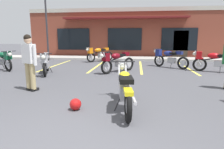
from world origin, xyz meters
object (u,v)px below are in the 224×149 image
at_px(motorcycle_black_cruiser, 2,60).
at_px(person_in_black_shirt, 29,59).
at_px(motorcycle_red_sportbike, 46,62).
at_px(motorcycle_silver_naked, 169,58).
at_px(motorcycle_green_cafe_racer, 214,61).
at_px(helmet_on_pavement, 76,104).
at_px(motorcycle_foreground_classic, 125,88).
at_px(parking_lot_lamp_post, 45,12).
at_px(motorcycle_blue_standard, 99,54).
at_px(motorcycle_orange_scrambler, 117,61).

distance_m(motorcycle_black_cruiser, person_in_black_shirt, 4.80).
relative_size(motorcycle_red_sportbike, motorcycle_silver_naked, 1.17).
bearing_deg(motorcycle_green_cafe_racer, person_in_black_shirt, -148.26).
distance_m(motorcycle_red_sportbike, person_in_black_shirt, 2.82).
bearing_deg(helmet_on_pavement, motorcycle_foreground_classic, 12.80).
relative_size(motorcycle_red_sportbike, parking_lot_lamp_post, 0.39).
relative_size(motorcycle_foreground_classic, motorcycle_red_sportbike, 1.04).
bearing_deg(motorcycle_blue_standard, motorcycle_foreground_classic, -75.25).
xyz_separation_m(motorcycle_foreground_classic, motorcycle_black_cruiser, (-6.28, 4.51, 0.07)).
relative_size(helmet_on_pavement, parking_lot_lamp_post, 0.05).
bearing_deg(person_in_black_shirt, motorcycle_foreground_classic, -21.60).
xyz_separation_m(person_in_black_shirt, parking_lot_lamp_post, (-3.12, 7.84, 2.36)).
xyz_separation_m(motorcycle_red_sportbike, motorcycle_green_cafe_racer, (7.49, 1.47, 0.00)).
bearing_deg(person_in_black_shirt, motorcycle_blue_standard, 85.18).
height_order(motorcycle_red_sportbike, motorcycle_blue_standard, same).
relative_size(motorcycle_silver_naked, person_in_black_shirt, 1.02).
distance_m(motorcycle_silver_naked, motorcycle_green_cafe_racer, 2.20).
height_order(motorcycle_silver_naked, person_in_black_shirt, person_in_black_shirt).
bearing_deg(motorcycle_orange_scrambler, motorcycle_green_cafe_racer, 8.58).
xyz_separation_m(motorcycle_foreground_classic, person_in_black_shirt, (-2.89, 1.14, 0.49)).
height_order(motorcycle_black_cruiser, parking_lot_lamp_post, parking_lot_lamp_post).
bearing_deg(motorcycle_silver_naked, parking_lot_lamp_post, 162.23).
xyz_separation_m(helmet_on_pavement, parking_lot_lamp_post, (-4.93, 9.23, 3.19)).
relative_size(motorcycle_blue_standard, person_in_black_shirt, 0.99).
bearing_deg(motorcycle_orange_scrambler, motorcycle_silver_naked, 35.20).
height_order(motorcycle_foreground_classic, parking_lot_lamp_post, parking_lot_lamp_post).
bearing_deg(helmet_on_pavement, motorcycle_orange_scrambler, 85.13).
relative_size(person_in_black_shirt, helmet_on_pavement, 6.44).
height_order(motorcycle_red_sportbike, motorcycle_orange_scrambler, same).
relative_size(motorcycle_green_cafe_racer, person_in_black_shirt, 1.21).
distance_m(helmet_on_pavement, parking_lot_lamp_post, 10.94).
height_order(motorcycle_silver_naked, helmet_on_pavement, motorcycle_silver_naked).
distance_m(motorcycle_red_sportbike, motorcycle_black_cruiser, 2.69).
bearing_deg(parking_lot_lamp_post, motorcycle_silver_naked, -17.77).
bearing_deg(motorcycle_green_cafe_racer, motorcycle_orange_scrambler, -171.42).
bearing_deg(motorcycle_orange_scrambler, motorcycle_blue_standard, 111.87).
distance_m(motorcycle_green_cafe_racer, helmet_on_pavement, 7.38).
xyz_separation_m(motorcycle_blue_standard, motorcycle_orange_scrambler, (1.60, -3.98, 0.00)).
distance_m(motorcycle_silver_naked, motorcycle_orange_scrambler, 3.18).
bearing_deg(motorcycle_foreground_classic, motorcycle_black_cruiser, 144.29).
distance_m(motorcycle_red_sportbike, helmet_on_pavement, 4.84).
bearing_deg(parking_lot_lamp_post, person_in_black_shirt, -68.30).
bearing_deg(motorcycle_silver_naked, motorcycle_green_cafe_racer, -31.79).
xyz_separation_m(motorcycle_red_sportbike, parking_lot_lamp_post, (-2.32, 5.18, 2.79)).
distance_m(motorcycle_silver_naked, parking_lot_lamp_post, 8.80).
relative_size(motorcycle_black_cruiser, motorcycle_silver_naked, 1.11).
relative_size(motorcycle_silver_naked, motorcycle_blue_standard, 1.03).
bearing_deg(motorcycle_blue_standard, motorcycle_green_cafe_racer, -28.62).
bearing_deg(motorcycle_orange_scrambler, motorcycle_foreground_classic, -81.81).
bearing_deg(motorcycle_silver_naked, motorcycle_red_sportbike, -154.91).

